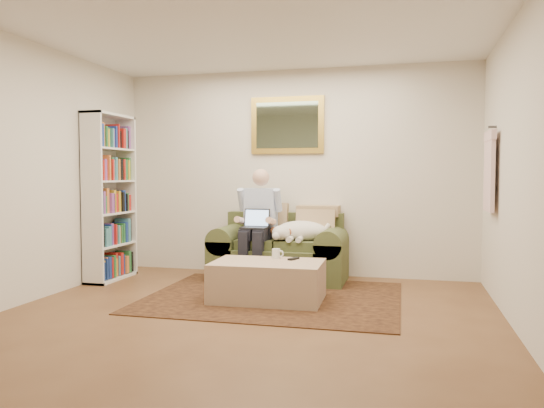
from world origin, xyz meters
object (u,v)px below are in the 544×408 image
at_px(sofa, 280,257).
at_px(ottoman, 268,281).
at_px(bookshelf, 110,197).
at_px(coffee_mug, 276,254).
at_px(laptop, 256,223).
at_px(sleeping_dog, 302,231).
at_px(seated_man, 257,225).

height_order(sofa, ottoman, sofa).
distance_m(ottoman, bookshelf, 2.37).
relative_size(ottoman, coffee_mug, 10.96).
relative_size(sofa, laptop, 5.15).
relative_size(sleeping_dog, coffee_mug, 6.58).
height_order(laptop, sleeping_dog, laptop).
relative_size(ottoman, bookshelf, 0.55).
height_order(laptop, ottoman, laptop).
bearing_deg(sofa, coffee_mug, -78.97).
relative_size(laptop, sleeping_dog, 0.47).
distance_m(seated_man, ottoman, 1.11).
bearing_deg(coffee_mug, sofa, 101.03).
distance_m(sleeping_dog, bookshelf, 2.35).
bearing_deg(coffee_mug, sleeping_dog, 81.06).
bearing_deg(ottoman, sofa, 97.19).
relative_size(sleeping_dog, ottoman, 0.60).
distance_m(sofa, seated_man, 0.49).
bearing_deg(bookshelf, laptop, 8.15).
distance_m(sleeping_dog, coffee_mug, 0.79).
xyz_separation_m(sofa, laptop, (-0.24, -0.21, 0.43)).
bearing_deg(coffee_mug, ottoman, -97.47).
bearing_deg(bookshelf, coffee_mug, -10.15).
xyz_separation_m(laptop, bookshelf, (-1.77, -0.25, 0.30)).
xyz_separation_m(sleeping_dog, ottoman, (-0.15, -1.00, -0.41)).
bearing_deg(sofa, laptop, -138.98).
distance_m(laptop, coffee_mug, 0.80).
relative_size(laptop, ottoman, 0.28).
bearing_deg(sofa, seated_man, -148.55).
xyz_separation_m(coffee_mug, bookshelf, (-2.17, 0.39, 0.55)).
bearing_deg(laptop, bookshelf, -171.85).
relative_size(sofa, seated_man, 1.19).
height_order(laptop, bookshelf, bookshelf).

